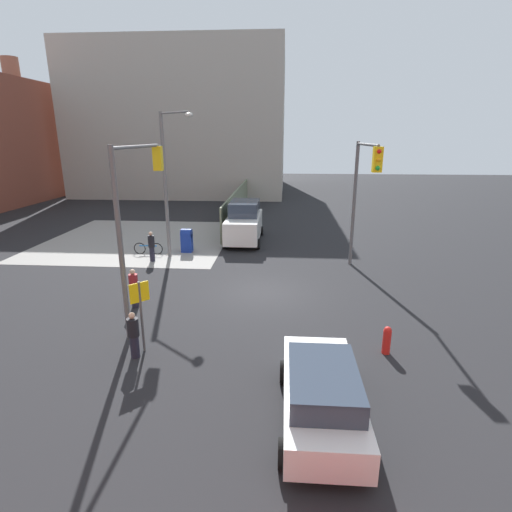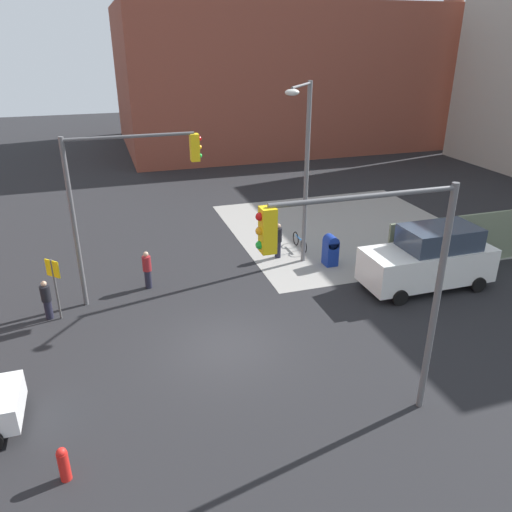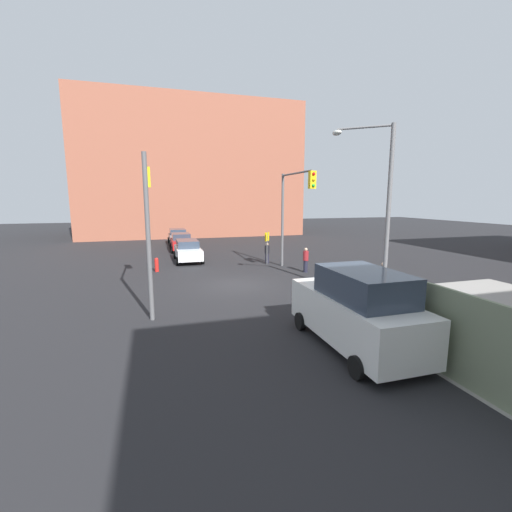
{
  "view_description": "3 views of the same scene",
  "coord_description": "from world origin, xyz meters",
  "views": [
    {
      "loc": [
        -16.74,
        -0.82,
        6.74
      ],
      "look_at": [
        1.99,
        0.51,
        1.09
      ],
      "focal_mm": 28.0,
      "sensor_mm": 36.0,
      "label": 1
    },
    {
      "loc": [
        -3.35,
        -13.85,
        9.59
      ],
      "look_at": [
        1.84,
        2.49,
        2.06
      ],
      "focal_mm": 35.0,
      "sensor_mm": 36.0,
      "label": 2
    },
    {
      "loc": [
        18.22,
        -4.3,
        4.76
      ],
      "look_at": [
        -0.11,
        1.22,
        1.58
      ],
      "focal_mm": 24.0,
      "sensor_mm": 36.0,
      "label": 3
    }
  ],
  "objects": [
    {
      "name": "mailbox_blue",
      "position": [
        6.2,
        5.0,
        0.76
      ],
      "size": [
        0.56,
        0.64,
        1.43
      ],
      "color": "navy",
      "rests_on": "ground"
    },
    {
      "name": "coupe_red",
      "position": [
        -13.98,
        -1.86,
        0.84
      ],
      "size": [
        3.97,
        2.02,
        1.62
      ],
      "color": "#B21919",
      "rests_on": "ground"
    },
    {
      "name": "coupe_white",
      "position": [
        -8.43,
        -1.81,
        0.84
      ],
      "size": [
        4.48,
        2.02,
        1.62
      ],
      "color": "white",
      "rests_on": "ground"
    },
    {
      "name": "fire_hydrant",
      "position": [
        -5.0,
        -4.2,
        0.49
      ],
      "size": [
        0.26,
        0.26,
        0.94
      ],
      "color": "red",
      "rests_on": "ground"
    },
    {
      "name": "ground_plane",
      "position": [
        0.0,
        0.0,
        0.0
      ],
      "size": [
        120.0,
        120.0,
        0.0
      ],
      "primitive_type": "plane",
      "color": "black"
    },
    {
      "name": "warning_sign_two_way",
      "position": [
        -5.4,
        3.65,
        1.64
      ],
      "size": [
        0.48,
        0.48,
        2.4
      ],
      "color": "#4C4C4C",
      "rests_on": "ground"
    },
    {
      "name": "hatchback_gray",
      "position": [
        -18.89,
        -1.83,
        0.84
      ],
      "size": [
        4.23,
        2.02,
        1.62
      ],
      "color": "slate",
      "rests_on": "ground"
    },
    {
      "name": "street_lamp_corner",
      "position": [
        4.97,
        5.51,
        4.7
      ],
      "size": [
        1.89,
        2.14,
        8.0
      ],
      "color": "slate",
      "rests_on": "ground"
    },
    {
      "name": "traffic_signal_nw_corner",
      "position": [
        -2.63,
        4.5,
        4.6
      ],
      "size": [
        4.95,
        0.36,
        6.5
      ],
      "color": "#59595B",
      "rests_on": "ground"
    },
    {
      "name": "building_brick_west",
      "position": [
        -32.0,
        1.0,
        8.55
      ],
      "size": [
        16.0,
        28.0,
        17.1
      ],
      "color": "#93513D",
      "rests_on": "ground"
    },
    {
      "name": "pedestrian_walking_north",
      "position": [
        -2.0,
        5.2,
        0.84
      ],
      "size": [
        0.36,
        0.36,
        1.63
      ],
      "rotation": [
        0.0,
        0.0,
        6.08
      ],
      "color": "maroon",
      "rests_on": "ground"
    },
    {
      "name": "traffic_signal_se_corner",
      "position": [
        2.62,
        -4.5,
        4.6
      ],
      "size": [
        4.98,
        0.36,
        6.5
      ],
      "color": "#59595B",
      "rests_on": "ground"
    },
    {
      "name": "van_white_delivery",
      "position": [
        9.1,
        1.8,
        1.28
      ],
      "size": [
        5.4,
        2.32,
        2.62
      ],
      "color": "white",
      "rests_on": "ground"
    },
    {
      "name": "pedestrian_waiting",
      "position": [
        4.2,
        6.5,
        0.89
      ],
      "size": [
        0.36,
        0.36,
        1.7
      ],
      "rotation": [
        0.0,
        0.0,
        1.6
      ],
      "color": "black",
      "rests_on": "ground"
    },
    {
      "name": "pedestrian_crossing",
      "position": [
        -5.8,
        3.8,
        0.79
      ],
      "size": [
        0.36,
        0.36,
        1.54
      ],
      "rotation": [
        0.0,
        0.0,
        0.28
      ],
      "color": "black",
      "rests_on": "ground"
    },
    {
      "name": "bicycle_leaning_on_fence",
      "position": [
        5.6,
        7.2,
        0.35
      ],
      "size": [
        0.05,
        1.75,
        0.97
      ],
      "color": "black",
      "rests_on": "ground"
    }
  ]
}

